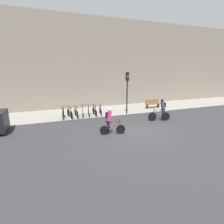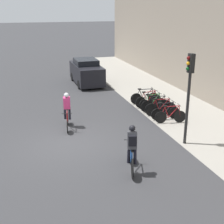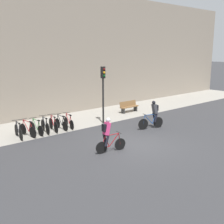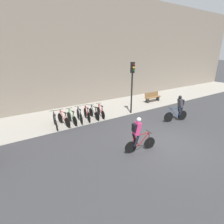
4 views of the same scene
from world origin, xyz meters
name	(u,v)px [view 1 (image 1 of 4)]	position (x,y,z in m)	size (l,w,h in m)	color
ground	(138,132)	(0.00, 0.00, 0.00)	(200.00, 200.00, 0.00)	#333335
kerb_strip	(105,110)	(0.00, 6.75, 0.00)	(44.00, 4.50, 0.01)	gray
building_facade	(98,64)	(0.00, 9.30, 4.67)	(44.00, 0.60, 9.35)	gray
cyclist_pink	(110,120)	(-1.89, 0.26, 0.95)	(1.63, 0.55, 1.74)	black
cyclist_grey	(162,109)	(3.05, 1.70, 0.95)	(1.74, 0.63, 1.79)	black
parked_bike_0	(63,114)	(-4.29, 5.28, 0.40)	(0.46, 1.71, 0.97)	black
parked_bike_1	(70,113)	(-3.73, 5.28, 0.40)	(0.46, 1.70, 0.96)	black
parked_bike_2	(76,113)	(-3.18, 5.28, 0.39)	(0.46, 1.64, 0.95)	black
parked_bike_3	(82,112)	(-2.63, 5.28, 0.42)	(0.49, 1.70, 0.99)	black
parked_bike_4	(89,111)	(-2.08, 5.28, 0.41)	(0.50, 1.70, 0.99)	black
parked_bike_5	(95,111)	(-1.53, 5.28, 0.38)	(0.46, 1.60, 0.94)	black
parked_bike_6	(100,111)	(-0.98, 5.28, 0.38)	(0.46, 1.59, 0.94)	black
traffic_light_pole	(127,85)	(1.42, 4.73, 2.64)	(0.26, 0.30, 3.83)	black
bench	(153,104)	(5.16, 6.13, 0.47)	(1.72, 0.44, 0.89)	brown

